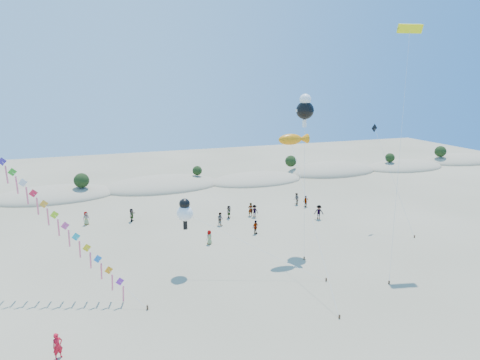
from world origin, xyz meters
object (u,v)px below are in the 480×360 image
(fish_kite, at_px, (293,140))
(flyer_foreground, at_px, (58,346))
(parafoil_kite, at_px, (410,33))
(kite_train, at_px, (9,169))

(fish_kite, height_order, flyer_foreground, fish_kite)
(fish_kite, bearing_deg, parafoil_kite, -17.18)
(parafoil_kite, bearing_deg, flyer_foreground, -166.88)
(fish_kite, xyz_separation_m, parafoil_kite, (9.81, -3.03, 9.65))
(parafoil_kite, distance_m, flyer_foreground, 37.40)
(flyer_foreground, bearing_deg, fish_kite, -4.51)
(kite_train, bearing_deg, fish_kite, -2.44)
(kite_train, relative_size, flyer_foreground, 11.20)
(parafoil_kite, bearing_deg, fish_kite, 162.82)
(parafoil_kite, relative_size, flyer_foreground, 12.77)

